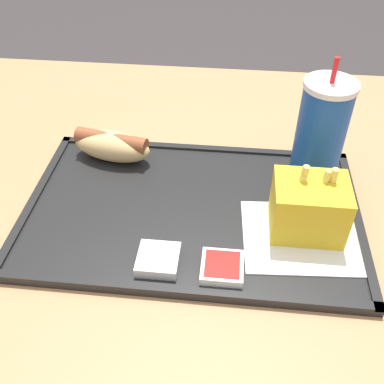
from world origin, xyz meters
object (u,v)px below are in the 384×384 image
at_px(soda_cup, 321,132).
at_px(fries_carton, 309,207).
at_px(hot_dog_far, 112,145).
at_px(sauce_cup_ketchup, 222,268).
at_px(sauce_cup_mayo, 158,259).

height_order(soda_cup, fries_carton, soda_cup).
distance_m(soda_cup, fries_carton, 0.12).
distance_m(hot_dog_far, sauce_cup_ketchup, 0.29).
relative_size(soda_cup, hot_dog_far, 1.43).
relative_size(fries_carton, sauce_cup_ketchup, 1.91).
bearing_deg(sauce_cup_ketchup, soda_cup, 57.90).
height_order(hot_dog_far, sauce_cup_ketchup, hot_dog_far).
bearing_deg(hot_dog_far, sauce_cup_ketchup, -48.93).
xyz_separation_m(soda_cup, fries_carton, (-0.02, -0.12, -0.04)).
bearing_deg(sauce_cup_mayo, soda_cup, 43.63).
relative_size(hot_dog_far, fries_carton, 1.37).
distance_m(hot_dog_far, fries_carton, 0.32).
bearing_deg(fries_carton, sauce_cup_ketchup, -140.60).
relative_size(sauce_cup_mayo, sauce_cup_ketchup, 1.00).
bearing_deg(sauce_cup_ketchup, sauce_cup_mayo, 176.21).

